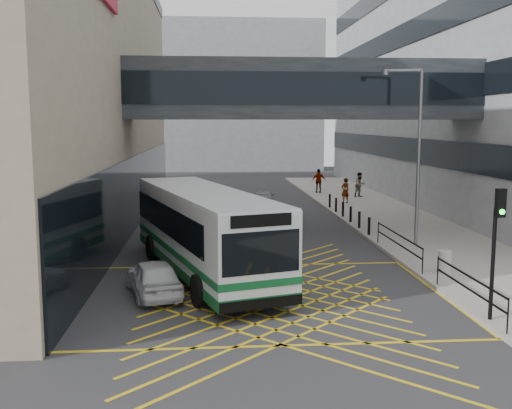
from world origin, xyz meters
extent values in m
plane|color=#333335|center=(0.00, 0.00, 0.00)|extent=(120.00, 120.00, 0.00)
cube|color=black|center=(-5.96, 16.00, 2.00)|extent=(0.10, 41.50, 4.00)
cube|color=black|center=(11.96, 24.00, 4.00)|extent=(0.10, 43.50, 1.60)
cube|color=black|center=(11.96, 24.00, 8.00)|extent=(0.10, 43.50, 1.60)
cube|color=black|center=(11.96, 24.00, 12.00)|extent=(0.10, 43.50, 1.60)
cube|color=gray|center=(-2.00, 60.00, 9.00)|extent=(28.00, 16.00, 18.00)
cube|color=#2B3035|center=(3.00, 12.00, 7.50)|extent=(20.00, 4.00, 3.00)
cube|color=black|center=(3.00, 9.98, 7.50)|extent=(19.50, 0.06, 1.60)
cube|color=black|center=(3.00, 14.02, 7.50)|extent=(19.50, 0.06, 1.60)
cube|color=#9D988F|center=(9.00, 15.00, 0.08)|extent=(6.00, 54.00, 0.16)
cube|color=gold|center=(0.00, 0.00, 0.00)|extent=(12.00, 9.00, 0.01)
cube|color=silver|center=(-2.07, 3.10, 1.80)|extent=(5.97, 11.89, 2.86)
cube|color=#115628|center=(-2.07, 3.10, 0.55)|extent=(6.03, 11.95, 0.36)
cube|color=#115628|center=(-2.07, 3.10, 1.11)|extent=(6.05, 11.95, 0.23)
cube|color=black|center=(-2.26, 3.71, 2.17)|extent=(5.60, 10.50, 1.11)
cube|color=black|center=(-0.36, -2.43, 2.06)|extent=(2.35, 0.80, 1.27)
cube|color=black|center=(-0.35, -2.45, 3.01)|extent=(1.84, 0.63, 0.37)
cube|color=silver|center=(-2.07, 3.10, 3.24)|extent=(5.92, 11.79, 0.11)
cube|color=black|center=(-0.35, -2.45, 0.53)|extent=(2.56, 0.88, 0.32)
cube|color=black|center=(-3.80, 8.66, 0.53)|extent=(2.56, 0.88, 0.32)
cylinder|color=black|center=(-2.22, -0.93, 0.53)|extent=(0.60, 1.10, 1.06)
cylinder|color=black|center=(0.33, -0.14, 0.53)|extent=(0.60, 1.10, 1.06)
cylinder|color=black|center=(-4.35, 5.94, 0.53)|extent=(0.60, 1.10, 1.06)
cylinder|color=black|center=(-1.80, 6.73, 0.53)|extent=(0.60, 1.10, 1.06)
imported|color=silver|center=(-3.75, 0.46, 0.64)|extent=(2.66, 4.32, 1.28)
imported|color=black|center=(0.11, 11.37, 0.66)|extent=(2.29, 4.44, 1.32)
imported|color=gray|center=(1.85, 21.51, 0.63)|extent=(2.06, 4.17, 1.26)
cylinder|color=black|center=(6.25, -3.30, 1.78)|extent=(0.13, 0.13, 3.25)
cube|color=black|center=(6.27, -3.51, 3.60)|extent=(0.29, 0.20, 0.81)
sphere|color=#19E533|center=(6.28, -3.60, 3.36)|extent=(0.17, 0.17, 0.15)
cylinder|color=slate|center=(7.81, 7.48, 4.18)|extent=(0.20, 0.20, 8.04)
cube|color=slate|center=(7.04, 7.71, 8.20)|extent=(1.57, 0.57, 0.10)
cylinder|color=slate|center=(6.27, 7.95, 8.12)|extent=(0.35, 0.35, 0.25)
cylinder|color=#ADA89E|center=(7.06, 2.13, 0.59)|extent=(0.49, 0.49, 0.85)
cube|color=black|center=(6.15, -2.00, 1.11)|extent=(0.05, 5.00, 0.05)
cube|color=black|center=(6.15, -2.00, 0.71)|extent=(0.05, 5.00, 0.05)
cube|color=black|center=(6.15, 5.00, 1.11)|extent=(0.05, 6.00, 0.05)
cube|color=black|center=(6.15, 5.00, 0.71)|extent=(0.05, 6.00, 0.05)
cylinder|color=black|center=(6.15, -4.50, 0.66)|extent=(0.04, 0.04, 1.00)
cylinder|color=black|center=(6.15, 0.50, 0.66)|extent=(0.04, 0.04, 1.00)
cylinder|color=black|center=(6.15, 2.00, 0.66)|extent=(0.04, 0.04, 1.00)
cylinder|color=black|center=(6.15, 8.00, 0.66)|extent=(0.04, 0.04, 1.00)
cylinder|color=black|center=(6.25, 10.00, 0.61)|extent=(0.14, 0.14, 0.90)
cylinder|color=black|center=(6.25, 12.00, 0.61)|extent=(0.14, 0.14, 0.90)
cylinder|color=black|center=(6.25, 14.00, 0.61)|extent=(0.14, 0.14, 0.90)
cylinder|color=black|center=(6.25, 16.00, 0.61)|extent=(0.14, 0.14, 0.90)
cylinder|color=black|center=(6.25, 18.00, 0.61)|extent=(0.14, 0.14, 0.90)
cylinder|color=black|center=(6.25, 20.00, 0.61)|extent=(0.14, 0.14, 0.90)
imported|color=gray|center=(7.77, 22.08, 1.04)|extent=(0.84, 0.74, 1.77)
imported|color=gray|center=(9.72, 25.57, 1.10)|extent=(1.06, 0.89, 1.87)
imported|color=gray|center=(7.05, 28.46, 1.13)|extent=(1.17, 0.60, 1.94)
camera|label=1|loc=(-1.84, -19.48, 5.82)|focal=42.00mm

